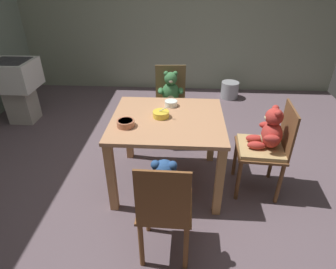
{
  "coord_description": "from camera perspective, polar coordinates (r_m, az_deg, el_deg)",
  "views": [
    {
      "loc": [
        0.14,
        -2.2,
        1.85
      ],
      "look_at": [
        0.0,
        0.05,
        0.51
      ],
      "focal_mm": 30.3,
      "sensor_mm": 36.0,
      "label": 1
    }
  ],
  "objects": [
    {
      "name": "porridge_bowl_terracotta_near_left",
      "position": [
        2.37,
        -8.51,
        2.27
      ],
      "size": [
        0.15,
        0.15,
        0.05
      ],
      "color": "#B26A4D",
      "rests_on": "dining_table"
    },
    {
      "name": "teddy_chair_near_front",
      "position": [
        1.89,
        -0.69,
        -12.37
      ],
      "size": [
        0.37,
        0.38,
        0.87
      ],
      "rotation": [
        0.0,
        0.0,
        1.55
      ],
      "color": "brown",
      "rests_on": "ground_plane"
    },
    {
      "name": "metal_pail",
      "position": [
        4.74,
        12.29,
        8.75
      ],
      "size": [
        0.28,
        0.28,
        0.26
      ],
      "primitive_type": "cylinder",
      "color": "#93969B",
      "rests_on": "ground_plane"
    },
    {
      "name": "teddy_chair_far_center",
      "position": [
        3.3,
        0.54,
        7.53
      ],
      "size": [
        0.41,
        0.44,
        0.88
      ],
      "rotation": [
        0.0,
        0.0,
        -1.5
      ],
      "color": "brown",
      "rests_on": "ground_plane"
    },
    {
      "name": "ground_plane",
      "position": [
        2.89,
        -0.06,
        -9.55
      ],
      "size": [
        5.2,
        5.2,
        0.04
      ],
      "color": "#604F57"
    },
    {
      "name": "porridge_bowl_yellow_center",
      "position": [
        2.49,
        -1.43,
        4.13
      ],
      "size": [
        0.15,
        0.15,
        0.13
      ],
      "color": "yellow",
      "rests_on": "dining_table"
    },
    {
      "name": "dining_table",
      "position": [
        2.54,
        -0.07,
        0.9
      ],
      "size": [
        0.98,
        0.89,
        0.71
      ],
      "color": "tan",
      "rests_on": "ground_plane"
    },
    {
      "name": "porridge_bowl_white_far_center",
      "position": [
        2.7,
        0.61,
        6.31
      ],
      "size": [
        0.12,
        0.12,
        0.05
      ],
      "color": "white",
      "rests_on": "dining_table"
    },
    {
      "name": "sink_basin",
      "position": [
        4.24,
        -28.23,
        9.12
      ],
      "size": [
        0.53,
        0.5,
        0.83
      ],
      "color": "#B7B2A8",
      "rests_on": "ground_plane"
    },
    {
      "name": "teddy_chair_near_right",
      "position": [
        2.62,
        19.39,
        -0.91
      ],
      "size": [
        0.44,
        0.45,
        0.86
      ],
      "rotation": [
        0.0,
        0.0,
        3.08
      ],
      "color": "brown",
      "rests_on": "ground_plane"
    }
  ]
}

